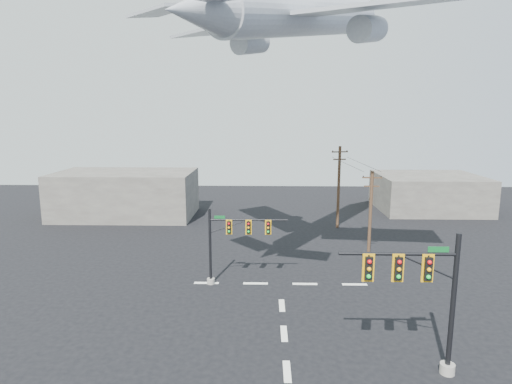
{
  "coord_description": "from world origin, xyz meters",
  "views": [
    {
      "loc": [
        -1.13,
        -20.76,
        13.53
      ],
      "look_at": [
        -1.78,
        5.0,
        8.83
      ],
      "focal_mm": 30.0,
      "sensor_mm": 36.0,
      "label": 1
    }
  ],
  "objects_px": {
    "signal_mast_near": "(425,297)",
    "utility_pole_b": "(339,186)",
    "signal_mast_far": "(230,242)",
    "utility_pole_a": "(370,217)",
    "airliner": "(306,15)"
  },
  "relations": [
    {
      "from": "signal_mast_near",
      "to": "utility_pole_b",
      "type": "xyz_separation_m",
      "value": [
        0.44,
        29.63,
        0.85
      ]
    },
    {
      "from": "signal_mast_far",
      "to": "signal_mast_near",
      "type": "bearing_deg",
      "value": -46.97
    },
    {
      "from": "signal_mast_far",
      "to": "utility_pole_a",
      "type": "distance_m",
      "value": 13.17
    },
    {
      "from": "signal_mast_near",
      "to": "signal_mast_far",
      "type": "distance_m",
      "value": 16.23
    },
    {
      "from": "signal_mast_near",
      "to": "utility_pole_b",
      "type": "relative_size",
      "value": 0.78
    },
    {
      "from": "utility_pole_a",
      "to": "utility_pole_b",
      "type": "bearing_deg",
      "value": 96.03
    },
    {
      "from": "signal_mast_near",
      "to": "utility_pole_b",
      "type": "bearing_deg",
      "value": 89.16
    },
    {
      "from": "signal_mast_near",
      "to": "signal_mast_far",
      "type": "xyz_separation_m",
      "value": [
        -11.06,
        11.85,
        -0.76
      ]
    },
    {
      "from": "airliner",
      "to": "utility_pole_a",
      "type": "bearing_deg",
      "value": -26.41
    },
    {
      "from": "utility_pole_a",
      "to": "airliner",
      "type": "bearing_deg",
      "value": -147.32
    },
    {
      "from": "utility_pole_a",
      "to": "signal_mast_near",
      "type": "bearing_deg",
      "value": -91.05
    },
    {
      "from": "signal_mast_near",
      "to": "utility_pole_b",
      "type": "distance_m",
      "value": 29.64
    },
    {
      "from": "utility_pole_a",
      "to": "utility_pole_b",
      "type": "distance_m",
      "value": 12.96
    },
    {
      "from": "utility_pole_a",
      "to": "utility_pole_b",
      "type": "xyz_separation_m",
      "value": [
        -0.71,
        12.93,
        0.65
      ]
    },
    {
      "from": "utility_pole_a",
      "to": "airliner",
      "type": "height_order",
      "value": "airliner"
    }
  ]
}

